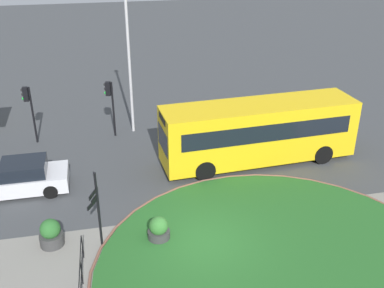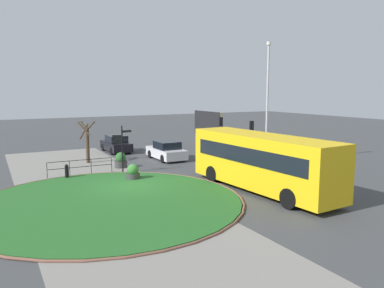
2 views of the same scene
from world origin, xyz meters
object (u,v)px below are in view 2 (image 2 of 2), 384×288
(street_tree_bare, at_px, (87,141))
(planter_kerbside, at_px, (133,173))
(traffic_light_near, at_px, (221,127))
(lamppost_tall, at_px, (267,100))
(signpost_directional, at_px, (121,145))
(bollard_foreground, at_px, (67,171))
(car_near_lane, at_px, (166,151))
(planter_near_signpost, at_px, (121,161))
(billboard_left, at_px, (207,124))
(car_far_lane, at_px, (116,144))
(bus_yellow, at_px, (262,161))
(traffic_light_far, at_px, (252,132))

(street_tree_bare, bearing_deg, planter_kerbside, 9.31)
(traffic_light_near, relative_size, lamppost_tall, 0.36)
(street_tree_bare, bearing_deg, signpost_directional, 13.66)
(bollard_foreground, relative_size, car_near_lane, 0.23)
(planter_near_signpost, bearing_deg, billboard_left, 118.12)
(car_near_lane, relative_size, street_tree_bare, 1.26)
(planter_kerbside, xyz_separation_m, street_tree_bare, (-7.05, -1.16, 1.25))
(lamppost_tall, xyz_separation_m, planter_near_signpost, (-4.05, -10.00, -4.31))
(bollard_foreground, xyz_separation_m, planter_kerbside, (2.29, 3.58, -0.03))
(car_far_lane, xyz_separation_m, billboard_left, (1.45, 8.76, 1.58))
(bollard_foreground, bearing_deg, lamppost_tall, 80.75)
(traffic_light_near, xyz_separation_m, lamppost_tall, (5.58, 0.42, 2.42))
(bus_yellow, height_order, traffic_light_far, traffic_light_far)
(signpost_directional, distance_m, planter_kerbside, 2.65)
(signpost_directional, bearing_deg, planter_near_signpost, 164.49)
(lamppost_tall, bearing_deg, traffic_light_far, -161.15)
(car_far_lane, height_order, billboard_left, billboard_left)
(traffic_light_far, xyz_separation_m, planter_kerbside, (1.23, -10.10, -1.93))
(planter_near_signpost, height_order, street_tree_bare, street_tree_bare)
(bollard_foreground, distance_m, lamppost_tall, 14.93)
(car_near_lane, xyz_separation_m, street_tree_bare, (-1.51, -6.00, 1.02))
(signpost_directional, xyz_separation_m, street_tree_bare, (-4.83, -1.17, -0.19))
(billboard_left, bearing_deg, bollard_foreground, -65.91)
(bus_yellow, xyz_separation_m, car_far_lane, (-17.05, -3.02, -0.98))
(planter_kerbside, bearing_deg, street_tree_bare, -170.69)
(bus_yellow, distance_m, billboard_left, 16.63)
(bus_yellow, bearing_deg, traffic_light_far, -37.12)
(car_near_lane, bearing_deg, bollard_foreground, 110.64)
(street_tree_bare, bearing_deg, billboard_left, 102.22)
(bus_yellow, bearing_deg, lamppost_tall, -44.72)
(planter_kerbside, bearing_deg, signpost_directional, 179.56)
(bollard_foreground, distance_m, planter_near_signpost, 4.46)
(billboard_left, bearing_deg, planter_near_signpost, -64.56)
(bus_yellow, height_order, car_far_lane, bus_yellow)
(traffic_light_far, height_order, street_tree_bare, street_tree_bare)
(billboard_left, bearing_deg, car_far_lane, -102.10)
(traffic_light_far, distance_m, planter_near_signpost, 10.16)
(signpost_directional, distance_m, lamppost_tall, 11.13)
(traffic_light_far, xyz_separation_m, planter_near_signpost, (-2.82, -9.58, -1.87))
(car_far_lane, bearing_deg, traffic_light_near, -126.65)
(traffic_light_far, bearing_deg, billboard_left, 6.94)
(bollard_foreground, height_order, car_near_lane, car_near_lane)
(street_tree_bare, bearing_deg, lamppost_tall, 58.86)
(car_far_lane, height_order, traffic_light_far, traffic_light_far)
(bus_yellow, distance_m, car_far_lane, 17.34)
(car_near_lane, height_order, billboard_left, billboard_left)
(car_far_lane, xyz_separation_m, traffic_light_far, (9.94, 7.72, 1.68))
(bollard_foreground, xyz_separation_m, car_far_lane, (-8.88, 5.96, 0.23))
(bus_yellow, bearing_deg, street_tree_bare, 23.24)
(lamppost_tall, distance_m, planter_near_signpost, 11.62)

